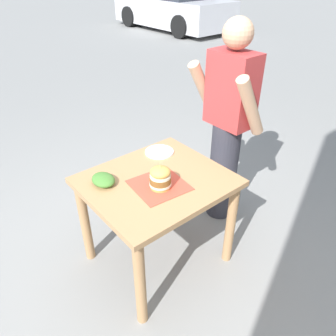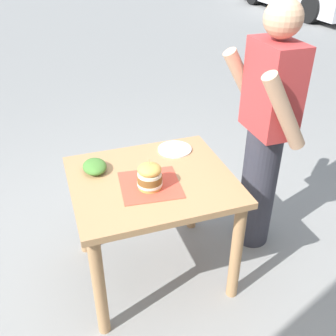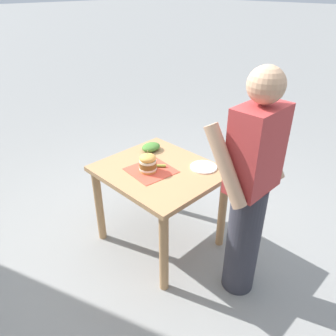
% 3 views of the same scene
% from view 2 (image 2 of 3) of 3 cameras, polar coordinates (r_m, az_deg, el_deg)
% --- Properties ---
extents(ground_plane, '(80.00, 80.00, 0.00)m').
position_cam_2_polar(ground_plane, '(2.78, -2.01, -14.53)').
color(ground_plane, gray).
extents(patio_table, '(0.82, 0.94, 0.75)m').
position_cam_2_polar(patio_table, '(2.37, -2.29, -4.25)').
color(patio_table, tan).
rests_on(patio_table, ground).
extents(serving_paper, '(0.37, 0.37, 0.00)m').
position_cam_2_polar(serving_paper, '(2.23, -2.62, -2.45)').
color(serving_paper, '#D64C38').
rests_on(serving_paper, patio_table).
extents(sandwich, '(0.14, 0.14, 0.19)m').
position_cam_2_polar(sandwich, '(2.17, -2.68, -1.16)').
color(sandwich, gold).
rests_on(sandwich, serving_paper).
extents(pickle_spear, '(0.07, 0.07, 0.02)m').
position_cam_2_polar(pickle_spear, '(2.31, -2.78, -0.83)').
color(pickle_spear, '#8EA83D').
rests_on(pickle_spear, serving_paper).
extents(side_plate_with_forks, '(0.22, 0.22, 0.02)m').
position_cam_2_polar(side_plate_with_forks, '(2.57, 0.98, 2.75)').
color(side_plate_with_forks, white).
rests_on(side_plate_with_forks, patio_table).
extents(side_salad, '(0.18, 0.14, 0.07)m').
position_cam_2_polar(side_salad, '(2.38, -10.60, 0.22)').
color(side_salad, '#477F33').
rests_on(side_salad, patio_table).
extents(diner_across_table, '(0.55, 0.35, 1.69)m').
position_cam_2_polar(diner_across_table, '(2.59, 13.99, 5.01)').
color(diner_across_table, '#33333D').
rests_on(diner_across_table, ground).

